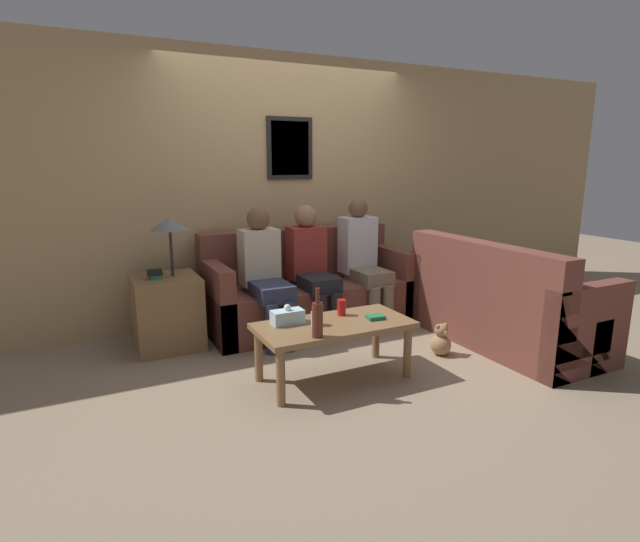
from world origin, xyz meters
TOP-DOWN VIEW (x-y plane):
  - ground_plane at (0.00, 0.00)m, footprint 16.00×16.00m
  - wall_back at (0.00, 0.92)m, footprint 9.00×0.08m
  - couch_main at (0.00, 0.49)m, footprint 1.98×0.81m
  - couch_side at (1.29, -0.76)m, footprint 0.81×1.68m
  - coffee_table at (-0.37, -0.76)m, footprint 1.13×0.55m
  - side_table_with_lamp at (-1.34, 0.46)m, footprint 0.54×0.54m
  - wine_bottle at (-0.61, -0.97)m, footprint 0.07×0.07m
  - drinking_glass at (-0.51, -0.75)m, footprint 0.07×0.07m
  - book_stack at (-0.05, -0.82)m, footprint 0.14×0.11m
  - soda_can at (-0.23, -0.62)m, footprint 0.07×0.07m
  - tissue_box at (-0.68, -0.62)m, footprint 0.23×0.12m
  - person_left at (-0.52, 0.27)m, footprint 0.34×0.66m
  - person_middle at (-0.03, 0.32)m, footprint 0.34×0.62m
  - person_right at (0.54, 0.33)m, footprint 0.34×0.62m
  - teddy_bear at (0.65, -0.74)m, footprint 0.17×0.17m

SIDE VIEW (x-z plane):
  - ground_plane at x=0.00m, z-range 0.00..0.00m
  - teddy_bear at x=0.65m, z-range -0.02..0.25m
  - couch_main at x=0.00m, z-range -0.14..0.78m
  - couch_side at x=1.29m, z-range -0.14..0.78m
  - side_table_with_lamp at x=-1.34m, z-range -0.21..0.91m
  - coffee_table at x=-0.37m, z-range 0.16..0.59m
  - book_stack at x=-0.05m, z-range 0.43..0.46m
  - drinking_glass at x=-0.51m, z-range 0.43..0.53m
  - tissue_box at x=-0.68m, z-range 0.41..0.56m
  - soda_can at x=-0.23m, z-range 0.43..0.56m
  - wine_bottle at x=-0.61m, z-range 0.39..0.73m
  - person_left at x=-0.52m, z-range 0.04..1.23m
  - person_middle at x=-0.03m, z-range 0.05..1.23m
  - person_right at x=0.54m, z-range 0.04..1.26m
  - wall_back at x=0.00m, z-range 0.00..2.60m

